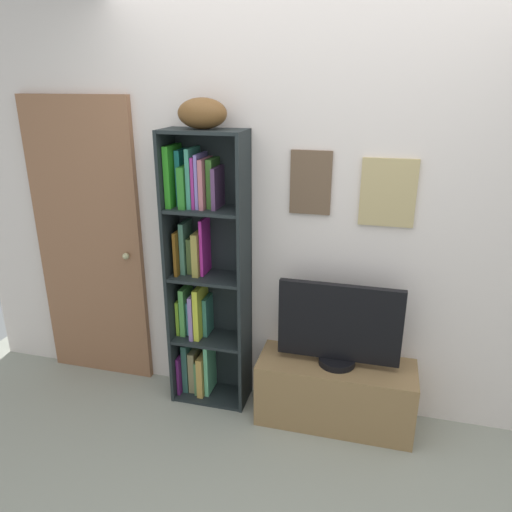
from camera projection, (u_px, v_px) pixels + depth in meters
The scene contains 6 objects.
back_wall at pixel (319, 213), 2.87m from camera, with size 4.80×0.08×2.57m.
bookshelf at pixel (202, 274), 3.05m from camera, with size 0.49×0.26×1.77m.
football at pixel (202, 113), 2.68m from camera, with size 0.28×0.17×0.17m, color brown.
tv_stand at pixel (335, 393), 3.00m from camera, with size 0.95×0.36×0.41m.
television at pixel (339, 326), 2.84m from camera, with size 0.72×0.22×0.52m.
door at pixel (89, 245), 3.29m from camera, with size 0.78×0.09×1.95m.
Camera 1 is at (0.35, -1.65, 2.03)m, focal length 33.95 mm.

